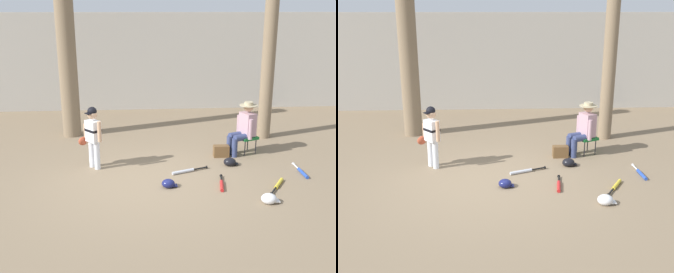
{
  "view_description": "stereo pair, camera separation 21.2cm",
  "coord_description": "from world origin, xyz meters",
  "views": [
    {
      "loc": [
        -0.17,
        -7.36,
        3.22
      ],
      "look_at": [
        0.41,
        0.51,
        0.75
      ],
      "focal_mm": 44.48,
      "sensor_mm": 36.0,
      "label": 1
    },
    {
      "loc": [
        0.04,
        -7.37,
        3.22
      ],
      "look_at": [
        0.41,
        0.51,
        0.75
      ],
      "focal_mm": 44.48,
      "sensor_mm": 36.0,
      "label": 2
    }
  ],
  "objects": [
    {
      "name": "batting_helmet_navy",
      "position": [
        0.36,
        -0.25,
        0.07
      ],
      "size": [
        0.29,
        0.22,
        0.17
      ],
      "color": "navy",
      "rests_on": "ground"
    },
    {
      "name": "bat_aluminum_silver",
      "position": [
        0.77,
        0.43,
        0.03
      ],
      "size": [
        0.77,
        0.36,
        0.07
      ],
      "color": "#B7BCC6",
      "rests_on": "ground"
    },
    {
      "name": "concrete_back_wall",
      "position": [
        0.0,
        6.14,
        1.53
      ],
      "size": [
        18.0,
        0.36,
        3.06
      ],
      "primitive_type": "cube",
      "color": "#ADA89E",
      "rests_on": "ground"
    },
    {
      "name": "tree_near_player",
      "position": [
        -1.9,
        3.23,
        2.22
      ],
      "size": [
        0.65,
        0.65,
        5.06
      ],
      "color": "#7F6B51",
      "rests_on": "ground"
    },
    {
      "name": "bat_red_barrel",
      "position": [
        1.36,
        -0.29,
        0.03
      ],
      "size": [
        0.18,
        0.71,
        0.07
      ],
      "color": "red",
      "rests_on": "ground"
    },
    {
      "name": "seated_spectator",
      "position": [
        2.2,
        1.48,
        0.64
      ],
      "size": [
        0.67,
        0.55,
        1.2
      ],
      "color": "navy",
      "rests_on": "ground"
    },
    {
      "name": "bat_yellow_trainer",
      "position": [
        2.42,
        -0.36,
        0.03
      ],
      "size": [
        0.46,
        0.66,
        0.07
      ],
      "color": "yellow",
      "rests_on": "ground"
    },
    {
      "name": "batting_helmet_white",
      "position": [
        2.03,
        -1.03,
        0.08
      ],
      "size": [
        0.32,
        0.25,
        0.18
      ],
      "color": "silver",
      "rests_on": "ground"
    },
    {
      "name": "young_ballplayer",
      "position": [
        -1.11,
        0.84,
        0.74
      ],
      "size": [
        0.55,
        0.47,
        1.31
      ],
      "color": "white",
      "rests_on": "ground"
    },
    {
      "name": "batting_helmet_black",
      "position": [
        1.74,
        0.76,
        0.08
      ],
      "size": [
        0.31,
        0.24,
        0.18
      ],
      "color": "black",
      "rests_on": "ground"
    },
    {
      "name": "bat_blue_youth",
      "position": [
        3.1,
        0.21,
        0.03
      ],
      "size": [
        0.07,
        0.77,
        0.07
      ],
      "color": "#2347AD",
      "rests_on": "ground"
    },
    {
      "name": "ground_plane",
      "position": [
        0.0,
        0.0,
        0.0
      ],
      "size": [
        60.0,
        60.0,
        0.0
      ],
      "primitive_type": "plane",
      "color": "#7F6B51"
    },
    {
      "name": "handbag_beside_stool",
      "position": [
        1.66,
        1.31,
        0.13
      ],
      "size": [
        0.34,
        0.18,
        0.26
      ],
      "primitive_type": "cube",
      "rotation": [
        0.0,
        0.0,
        0.0
      ],
      "color": "brown",
      "rests_on": "ground"
    },
    {
      "name": "folding_stool",
      "position": [
        2.29,
        1.52,
        0.36
      ],
      "size": [
        0.52,
        0.52,
        0.41
      ],
      "color": "#196B2D",
      "rests_on": "ground"
    },
    {
      "name": "tree_behind_spectator",
      "position": [
        3.04,
        2.69,
        2.51
      ],
      "size": [
        0.55,
        0.55,
        5.62
      ],
      "color": "#7F6B51",
      "rests_on": "ground"
    }
  ]
}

